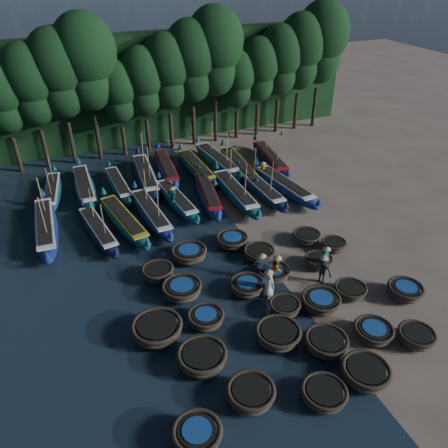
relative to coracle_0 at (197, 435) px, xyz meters
name	(u,v)px	position (x,y,z in m)	size (l,w,h in m)	color
ground	(266,262)	(7.96, 9.42, -0.48)	(120.00, 120.00, 0.00)	gray
foliage_wall	(158,87)	(7.96, 32.92, 4.52)	(40.00, 3.00, 10.00)	black
coracle_0	(197,435)	(0.00, 0.00, 0.00)	(2.39, 2.39, 0.82)	#4E4431
coracle_1	(251,394)	(2.77, 0.88, -0.02)	(2.56, 2.56, 0.80)	#4E4431
coracle_2	(324,394)	(5.70, -0.31, -0.09)	(2.05, 2.05, 0.67)	#4E4431
coracle_3	(365,373)	(7.99, -0.17, 0.00)	(2.63, 2.63, 0.83)	#4E4431
coracle_4	(416,337)	(11.73, 0.66, -0.07)	(1.97, 1.97, 0.72)	#4E4431
coracle_5	(202,357)	(1.53, 3.52, -0.01)	(2.59, 2.59, 0.82)	#4E4431
coracle_6	(278,334)	(5.50, 3.42, -0.04)	(2.34, 2.34, 0.77)	#4E4431
coracle_7	(326,342)	(7.41, 2.06, -0.05)	(2.40, 2.40, 0.75)	#4E4431
coracle_8	(373,331)	(10.03, 1.78, -0.09)	(2.02, 2.02, 0.67)	#4E4431
coracle_9	(405,291)	(13.64, 3.54, -0.05)	(2.03, 2.03, 0.74)	#4E4431
coracle_10	(157,329)	(0.07, 6.07, 0.01)	(2.77, 2.77, 0.85)	#4E4431
coracle_11	(206,318)	(2.62, 5.91, -0.06)	(2.13, 2.13, 0.72)	#4E4431
coracle_12	(285,307)	(6.81, 5.06, -0.09)	(1.72, 1.72, 0.67)	#4E4431
coracle_13	(321,301)	(8.79, 4.63, -0.05)	(2.64, 2.64, 0.74)	#4E4431
coracle_14	(350,290)	(10.89, 4.82, -0.12)	(1.89, 1.89, 0.63)	#4E4431
coracle_15	(182,289)	(2.18, 8.49, -0.02)	(2.42, 2.42, 0.80)	#4E4431
coracle_16	(247,286)	(5.67, 7.36, -0.07)	(2.34, 2.34, 0.71)	#4E4431
coracle_17	(274,272)	(7.68, 7.89, -0.11)	(2.01, 2.01, 0.63)	#4E4431
coracle_18	(318,261)	(10.74, 7.79, -0.10)	(2.14, 2.14, 0.65)	#4E4431
coracle_19	(334,245)	(12.61, 8.88, -0.10)	(1.74, 1.74, 0.65)	#4E4431
coracle_20	(158,272)	(1.34, 10.50, -0.04)	(1.96, 1.96, 0.76)	#4E4431
coracle_21	(189,253)	(3.65, 11.54, -0.03)	(2.33, 2.33, 0.78)	#4E4431
coracle_22	(232,240)	(6.74, 11.88, -0.07)	(2.49, 2.49, 0.71)	#4E4431
coracle_23	(259,253)	(7.77, 9.96, -0.10)	(2.06, 2.06, 0.66)	#4E4431
coracle_24	(307,237)	(11.49, 10.34, -0.09)	(2.30, 2.30, 0.68)	#4E4431
long_boat_0	(46,227)	(-4.39, 17.96, 0.12)	(1.82, 8.88, 3.77)	navy
long_boat_1	(98,230)	(-1.15, 16.38, 0.03)	(2.39, 7.43, 3.19)	#0E1533
long_boat_2	(124,220)	(0.69, 16.81, 0.09)	(2.87, 8.36, 1.49)	#0E4D50
long_boat_3	(151,213)	(2.70, 17.06, 0.08)	(1.98, 8.22, 3.50)	navy
long_boat_4	(177,200)	(5.00, 18.27, 0.04)	(2.03, 7.74, 1.37)	#0E4D50
long_boat_5	(208,194)	(7.46, 18.13, 0.06)	(2.74, 7.93, 1.41)	navy
long_boat_6	(235,192)	(9.50, 17.51, 0.11)	(1.67, 8.69, 3.69)	#0E4D50
long_boat_7	(260,188)	(11.61, 17.45, 0.08)	(1.68, 8.26, 3.51)	#0E1533
long_boat_8	(284,186)	(13.55, 17.00, 0.10)	(2.54, 8.51, 1.51)	navy
long_boat_9	(53,192)	(-3.55, 23.32, 0.02)	(2.27, 7.29, 3.12)	#0E4D50
long_boat_10	(85,187)	(-1.14, 23.04, 0.10)	(1.71, 8.63, 1.52)	#0E4D50
long_boat_11	(119,185)	(1.46, 22.53, 0.01)	(1.52, 7.33, 1.29)	#0E4D50
long_boat_12	(146,176)	(3.82, 23.00, 0.14)	(2.38, 9.09, 3.88)	#0E1533
long_boat_13	(166,168)	(5.85, 23.91, 0.09)	(2.30, 8.39, 1.48)	navy
long_boat_14	(196,168)	(8.26, 22.96, 0.09)	(1.69, 8.44, 1.49)	#0E4D50
long_boat_15	(217,160)	(10.47, 23.59, 0.12)	(2.27, 8.81, 3.75)	#0E4D50
long_boat_16	(238,165)	(11.78, 21.98, 0.11)	(2.09, 8.68, 1.53)	navy
long_boat_17	(270,159)	(14.98, 22.14, 0.10)	(2.57, 8.52, 3.65)	#0E1533
fisherman_0	(268,283)	(6.57, 6.58, 0.45)	(0.94, 1.02, 1.95)	silver
fisherman_1	(326,257)	(10.88, 7.36, 0.43)	(0.67, 0.54, 1.78)	#196960
fisherman_2	(277,268)	(7.72, 7.66, 0.39)	(0.92, 0.99, 1.83)	#C5771A
fisherman_3	(322,269)	(10.03, 6.42, 0.46)	(1.22, 1.35, 2.01)	black
fisherman_4	(262,265)	(7.01, 8.22, 0.39)	(0.94, 0.94, 1.80)	silver
fisherman_5	(173,198)	(4.64, 18.05, 0.41)	(0.63, 1.62, 1.90)	#196960
fisherman_6	(263,171)	(12.98, 19.65, 0.38)	(0.70, 0.89, 1.79)	#C5771A
tree_1	(1,95)	(-5.74, 29.42, 6.17)	(4.09, 4.09, 9.65)	black
tree_2	(30,84)	(-3.44, 29.42, 6.84)	(4.51, 4.51, 10.63)	black
tree_3	(58,73)	(-1.14, 29.42, 7.52)	(4.92, 4.92, 11.60)	black
tree_4	(85,61)	(1.16, 29.42, 8.19)	(5.34, 5.34, 12.58)	black
tree_5	(118,91)	(3.46, 29.42, 5.49)	(3.68, 3.68, 8.68)	black
tree_6	(143,81)	(5.76, 29.42, 6.17)	(4.09, 4.09, 9.65)	black
tree_7	(167,71)	(8.06, 29.42, 6.84)	(4.51, 4.51, 10.63)	black
tree_8	(191,60)	(10.36, 29.42, 7.52)	(4.92, 4.92, 11.60)	black
tree_9	(215,51)	(12.66, 29.42, 8.19)	(5.34, 5.34, 12.58)	black
tree_10	(237,78)	(14.96, 29.42, 5.49)	(3.68, 3.68, 8.68)	black
tree_11	(259,69)	(17.26, 29.42, 6.17)	(4.09, 4.09, 9.65)	black
tree_12	(280,60)	(19.56, 29.42, 6.84)	(4.51, 4.51, 10.63)	black
tree_13	(301,51)	(21.86, 29.42, 7.52)	(4.92, 4.92, 11.60)	black
tree_14	(322,42)	(24.16, 29.42, 8.19)	(5.34, 5.34, 12.58)	black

